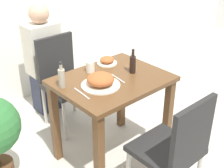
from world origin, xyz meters
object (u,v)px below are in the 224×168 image
object	(u,v)px
chair_near	(175,147)
side_plate	(107,61)
chair_far	(63,77)
condiment_bottle	(62,77)
food_plate	(101,81)
drink_cup	(90,67)
person_figure	(44,60)
sauce_bottle	(133,63)

from	to	relation	value
chair_near	side_plate	xyz separation A→B (m)	(0.19, 0.92, 0.28)
chair_far	condiment_bottle	bearing A→B (deg)	-122.49
chair_near	food_plate	world-z (taller)	chair_near
drink_cup	chair_far	bearing A→B (deg)	84.47
condiment_bottle	drink_cup	bearing A→B (deg)	12.22
chair_far	side_plate	world-z (taller)	chair_far
chair_far	person_figure	xyz separation A→B (m)	(0.00, 0.35, 0.07)
food_plate	sauce_bottle	distance (m)	0.34
food_plate	person_figure	world-z (taller)	person_figure
chair_far	side_plate	xyz separation A→B (m)	(0.16, -0.48, 0.28)
person_figure	drink_cup	bearing A→B (deg)	-93.59
food_plate	drink_cup	size ratio (longest dim) A/B	3.23
chair_near	chair_far	bearing A→B (deg)	-91.22
drink_cup	chair_near	bearing A→B (deg)	-88.72
side_plate	sauce_bottle	size ratio (longest dim) A/B	0.83
condiment_bottle	chair_near	bearing A→B (deg)	-67.42
chair_far	drink_cup	bearing A→B (deg)	-95.53
chair_far	condiment_bottle	distance (m)	0.76
chair_near	food_plate	xyz separation A→B (m)	(-0.12, 0.64, 0.30)
chair_near	person_figure	world-z (taller)	person_figure
sauce_bottle	drink_cup	bearing A→B (deg)	135.78
chair_near	sauce_bottle	xyz separation A→B (m)	(0.23, 0.65, 0.34)
chair_near	food_plate	bearing A→B (deg)	-79.67
chair_far	condiment_bottle	world-z (taller)	condiment_bottle
condiment_bottle	chair_far	bearing A→B (deg)	57.51
side_plate	drink_cup	size ratio (longest dim) A/B	1.89
chair_far	sauce_bottle	world-z (taller)	sauce_bottle
sauce_bottle	person_figure	world-z (taller)	person_figure
side_plate	condiment_bottle	distance (m)	0.54
condiment_bottle	side_plate	bearing A→B (deg)	10.73
side_plate	drink_cup	world-z (taller)	drink_cup
chair_near	sauce_bottle	size ratio (longest dim) A/B	4.35
side_plate	food_plate	bearing A→B (deg)	-137.63
chair_near	person_figure	distance (m)	1.74
chair_far	sauce_bottle	bearing A→B (deg)	-75.33
food_plate	person_figure	size ratio (longest dim) A/B	0.25
food_plate	side_plate	distance (m)	0.41
chair_far	person_figure	bearing A→B (deg)	89.27
drink_cup	side_plate	bearing A→B (deg)	8.40
side_plate	person_figure	size ratio (longest dim) A/B	0.15
drink_cup	person_figure	distance (m)	0.89
sauce_bottle	condiment_bottle	distance (m)	0.59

